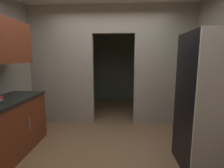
# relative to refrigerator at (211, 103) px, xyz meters

# --- Properties ---
(ground) EXTENTS (20.00, 20.00, 0.00)m
(ground) POSITION_rel_refrigerator_xyz_m (-1.44, 0.05, -0.93)
(ground) COLOR brown
(kitchen_partition) EXTENTS (3.69, 0.12, 2.66)m
(kitchen_partition) POSITION_rel_refrigerator_xyz_m (-1.45, 1.56, 0.48)
(kitchen_partition) COLOR #9E998C
(kitchen_partition) RESTS_ON ground
(adjoining_room_shell) EXTENTS (3.69, 2.30, 2.66)m
(adjoining_room_shell) POSITION_rel_refrigerator_xyz_m (-1.44, 3.19, 0.41)
(adjoining_room_shell) COLOR slate
(adjoining_room_shell) RESTS_ON ground
(refrigerator) EXTENTS (0.71, 0.75, 1.85)m
(refrigerator) POSITION_rel_refrigerator_xyz_m (0.00, 0.00, 0.00)
(refrigerator) COLOR black
(refrigerator) RESTS_ON ground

